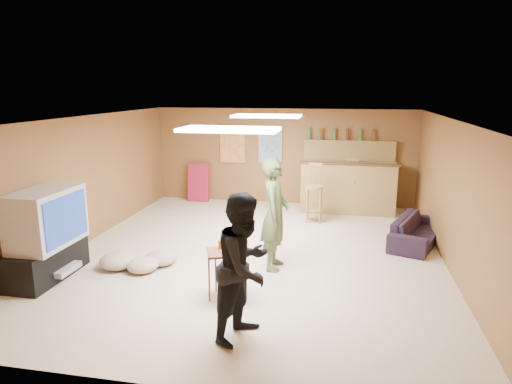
% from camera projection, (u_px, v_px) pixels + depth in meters
% --- Properties ---
extents(ground, '(7.00, 7.00, 0.00)m').
position_uv_depth(ground, '(254.00, 254.00, 7.49)').
color(ground, '#BFAC92').
rests_on(ground, ground).
extents(ceiling, '(6.00, 7.00, 0.02)m').
position_uv_depth(ceiling, '(254.00, 119.00, 7.00)').
color(ceiling, silver).
rests_on(ceiling, ground).
extents(wall_back, '(6.00, 0.02, 2.20)m').
position_uv_depth(wall_back, '(283.00, 157.00, 10.59)').
color(wall_back, brown).
rests_on(wall_back, ground).
extents(wall_front, '(6.00, 0.02, 2.20)m').
position_uv_depth(wall_front, '(173.00, 276.00, 3.90)').
color(wall_front, brown).
rests_on(wall_front, ground).
extents(wall_left, '(0.02, 7.00, 2.20)m').
position_uv_depth(wall_left, '(82.00, 181.00, 7.80)').
color(wall_left, brown).
rests_on(wall_left, ground).
extents(wall_right, '(0.02, 7.00, 2.20)m').
position_uv_depth(wall_right, '(454.00, 197.00, 6.69)').
color(wall_right, brown).
rests_on(wall_right, ground).
extents(tv_stand, '(0.55, 1.30, 0.50)m').
position_uv_depth(tv_stand, '(47.00, 261.00, 6.51)').
color(tv_stand, black).
rests_on(tv_stand, ground).
extents(dvd_box, '(0.35, 0.50, 0.08)m').
position_uv_depth(dvd_box, '(61.00, 269.00, 6.49)').
color(dvd_box, '#B2B2B7').
rests_on(dvd_box, tv_stand).
extents(tv_body, '(0.60, 1.10, 0.80)m').
position_uv_depth(tv_body, '(46.00, 218.00, 6.35)').
color(tv_body, '#B2B2B7').
rests_on(tv_body, tv_stand).
extents(tv_screen, '(0.02, 0.95, 0.65)m').
position_uv_depth(tv_screen, '(66.00, 219.00, 6.29)').
color(tv_screen, navy).
rests_on(tv_screen, tv_body).
extents(bar_counter, '(2.00, 0.60, 1.10)m').
position_uv_depth(bar_counter, '(348.00, 187.00, 9.91)').
color(bar_counter, olive).
rests_on(bar_counter, ground).
extents(bar_lip, '(2.10, 0.12, 0.05)m').
position_uv_depth(bar_lip, '(349.00, 164.00, 9.55)').
color(bar_lip, '#432315').
rests_on(bar_lip, bar_counter).
extents(bar_shelf, '(2.00, 0.18, 0.05)m').
position_uv_depth(bar_shelf, '(350.00, 141.00, 10.13)').
color(bar_shelf, olive).
rests_on(bar_shelf, bar_backing).
extents(bar_backing, '(2.00, 0.14, 0.60)m').
position_uv_depth(bar_backing, '(349.00, 155.00, 10.21)').
color(bar_backing, olive).
rests_on(bar_backing, bar_counter).
extents(poster_left, '(0.60, 0.03, 0.85)m').
position_uv_depth(poster_left, '(232.00, 145.00, 10.72)').
color(poster_left, '#BF3F26').
rests_on(poster_left, wall_back).
extents(poster_right, '(0.55, 0.03, 0.80)m').
position_uv_depth(poster_right, '(270.00, 146.00, 10.55)').
color(poster_right, '#334C99').
rests_on(poster_right, wall_back).
extents(folding_chair_stack, '(0.50, 0.26, 0.91)m').
position_uv_depth(folding_chair_stack, '(199.00, 182.00, 10.92)').
color(folding_chair_stack, '#A01D37').
rests_on(folding_chair_stack, ground).
extents(ceiling_panel_front, '(1.20, 0.60, 0.04)m').
position_uv_depth(ceiling_panel_front, '(229.00, 129.00, 5.57)').
color(ceiling_panel_front, white).
rests_on(ceiling_panel_front, ceiling).
extents(ceiling_panel_back, '(1.20, 0.60, 0.04)m').
position_uv_depth(ceiling_panel_back, '(267.00, 116.00, 8.15)').
color(ceiling_panel_back, white).
rests_on(ceiling_panel_back, ceiling).
extents(person_olive, '(0.41, 0.62, 1.69)m').
position_uv_depth(person_olive, '(275.00, 214.00, 6.74)').
color(person_olive, '#475531').
rests_on(person_olive, ground).
extents(person_black, '(0.85, 0.95, 1.62)m').
position_uv_depth(person_black, '(245.00, 267.00, 4.86)').
color(person_black, black).
rests_on(person_black, ground).
extents(sofa, '(1.16, 1.73, 0.47)m').
position_uv_depth(sofa, '(417.00, 231.00, 7.94)').
color(sofa, black).
rests_on(sofa, ground).
extents(tray_table, '(0.61, 0.55, 0.64)m').
position_uv_depth(tray_table, '(227.00, 274.00, 5.87)').
color(tray_table, '#432315').
rests_on(tray_table, ground).
extents(cup_red_near, '(0.09, 0.09, 0.11)m').
position_uv_depth(cup_red_near, '(221.00, 244.00, 5.87)').
color(cup_red_near, red).
rests_on(cup_red_near, tray_table).
extents(cup_red_far, '(0.10, 0.10, 0.10)m').
position_uv_depth(cup_red_far, '(233.00, 250.00, 5.68)').
color(cup_red_far, red).
rests_on(cup_red_far, tray_table).
extents(cup_blue, '(0.10, 0.10, 0.11)m').
position_uv_depth(cup_blue, '(238.00, 245.00, 5.84)').
color(cup_blue, navy).
rests_on(cup_blue, tray_table).
extents(bar_stool_left, '(0.43, 0.43, 1.14)m').
position_uv_depth(bar_stool_left, '(314.00, 194.00, 9.18)').
color(bar_stool_left, olive).
rests_on(bar_stool_left, ground).
extents(bar_stool_right, '(0.43, 0.43, 1.07)m').
position_uv_depth(bar_stool_right, '(352.00, 189.00, 9.77)').
color(bar_stool_right, olive).
rests_on(bar_stool_right, ground).
extents(cushion_near_tv, '(0.73, 0.73, 0.25)m').
position_uv_depth(cushion_near_tv, '(118.00, 260.00, 6.87)').
color(cushion_near_tv, '#9E8970').
rests_on(cushion_near_tv, ground).
extents(cushion_mid, '(0.61, 0.61, 0.22)m').
position_uv_depth(cushion_mid, '(161.00, 258.00, 7.03)').
color(cushion_mid, '#9E8970').
rests_on(cushion_mid, ground).
extents(cushion_far, '(0.54, 0.54, 0.21)m').
position_uv_depth(cushion_far, '(143.00, 265.00, 6.75)').
color(cushion_far, '#9E8970').
rests_on(cushion_far, ground).
extents(bottle_row, '(1.48, 0.08, 0.26)m').
position_uv_depth(bottle_row, '(341.00, 134.00, 10.11)').
color(bottle_row, '#3F7233').
rests_on(bottle_row, bar_shelf).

